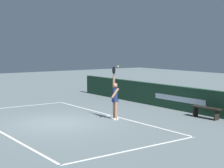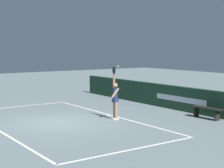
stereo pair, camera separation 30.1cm
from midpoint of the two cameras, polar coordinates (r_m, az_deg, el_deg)
ground_plane at (r=15.76m, az=-8.01°, el=-6.04°), size 60.00×60.00×0.00m
court_lines at (r=15.84m, az=-7.44°, el=-5.96°), size 10.21×5.47×0.00m
back_wall at (r=19.44m, az=9.39°, el=-1.97°), size 15.69×0.26×1.23m
tennis_player at (r=16.13m, az=1.02°, el=-2.17°), size 0.43×0.40×2.38m
tennis_ball at (r=15.76m, az=1.50°, el=2.78°), size 0.07×0.07×0.07m
courtside_bench_near at (r=16.96m, az=15.14°, el=-4.00°), size 1.54×0.43×0.51m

